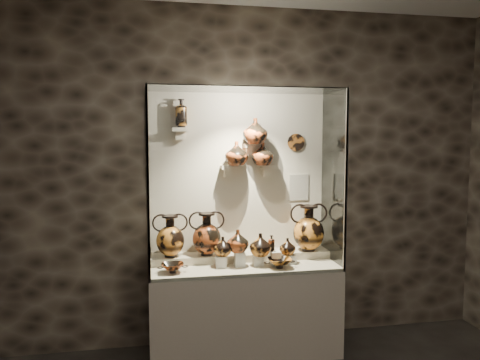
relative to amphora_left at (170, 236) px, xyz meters
name	(u,v)px	position (x,y,z in m)	size (l,w,h in m)	color
wall_back	(237,177)	(0.65, 0.18, 0.51)	(5.00, 0.02, 3.20)	black
plinth	(244,310)	(0.65, -0.14, -0.69)	(1.70, 0.60, 0.80)	beige
front_tier	(244,266)	(0.65, -0.14, -0.28)	(1.68, 0.58, 0.03)	#C4B597
rear_tier	(240,257)	(0.65, 0.04, -0.24)	(1.70, 0.25, 0.10)	#C4B597
back_panel	(238,177)	(0.65, 0.18, 0.51)	(1.70, 0.03, 1.60)	beige
glass_front	(251,183)	(0.65, -0.43, 0.51)	(1.70, 0.01, 1.60)	white
glass_left	(147,182)	(-0.19, -0.14, 0.51)	(0.01, 0.60, 1.60)	white
glass_right	(334,178)	(1.50, -0.14, 0.51)	(0.01, 0.60, 1.60)	white
glass_top	(244,90)	(0.65, -0.14, 1.30)	(1.70, 0.60, 0.01)	white
frame_post_left	(148,185)	(-0.19, -0.43, 0.51)	(0.02, 0.02, 1.60)	gray
frame_post_right	(346,181)	(1.49, -0.43, 0.51)	(0.02, 0.02, 1.60)	gray
pedestal_a	(221,262)	(0.43, -0.19, -0.21)	(0.09, 0.09, 0.10)	silver
pedestal_b	(240,259)	(0.60, -0.19, -0.20)	(0.09, 0.09, 0.13)	silver
pedestal_c	(258,260)	(0.77, -0.19, -0.22)	(0.09, 0.09, 0.09)	silver
pedestal_d	(275,258)	(0.93, -0.19, -0.20)	(0.09, 0.09, 0.12)	silver
pedestal_e	(290,259)	(1.07, -0.19, -0.22)	(0.09, 0.09, 0.08)	silver
bracket_ul	(180,130)	(0.10, 0.10, 0.96)	(0.14, 0.12, 0.04)	beige
bracket_ca	(229,167)	(0.55, 0.10, 0.61)	(0.14, 0.12, 0.04)	beige
bracket_cb	(249,146)	(0.75, 0.10, 0.81)	(0.10, 0.12, 0.04)	beige
bracket_cc	(268,167)	(0.93, 0.10, 0.61)	(0.14, 0.12, 0.04)	beige
amphora_left	(170,236)	(0.00, 0.00, 0.00)	(0.31, 0.31, 0.38)	orange
amphora_mid	(207,234)	(0.33, 0.00, 0.01)	(0.32, 0.32, 0.39)	#963F1A
amphora_right	(309,228)	(1.30, -0.02, 0.03)	(0.35, 0.35, 0.44)	orange
jug_a	(223,246)	(0.45, -0.17, -0.08)	(0.16, 0.16, 0.17)	orange
jug_b	(238,241)	(0.59, -0.18, -0.03)	(0.19, 0.19, 0.20)	#963F1A
jug_c	(260,245)	(0.79, -0.20, -0.07)	(0.20, 0.20, 0.20)	orange
jug_e	(287,246)	(1.05, -0.17, -0.10)	(0.15, 0.15, 0.15)	orange
lekythos_small	(271,242)	(0.90, -0.17, -0.06)	(0.07, 0.07, 0.16)	#963F1A
kylix_left	(173,267)	(0.01, -0.27, -0.21)	(0.25, 0.21, 0.10)	#963F1A
kylix_right	(279,262)	(0.94, -0.30, -0.21)	(0.27, 0.23, 0.11)	orange
lekythos_tall	(181,111)	(0.12, 0.09, 1.12)	(0.12, 0.12, 0.29)	orange
ovoid_vase_a	(236,154)	(0.62, 0.04, 0.74)	(0.22, 0.22, 0.23)	#963F1A
ovoid_vase_b	(255,131)	(0.79, 0.04, 0.95)	(0.23, 0.23, 0.24)	#963F1A
ovoid_vase_c	(263,154)	(0.87, 0.05, 0.73)	(0.20, 0.20, 0.21)	#963F1A
wall_plate	(296,142)	(1.22, 0.15, 0.84)	(0.17, 0.17, 0.02)	#A25820
info_placard	(299,187)	(1.26, 0.16, 0.40)	(0.19, 0.01, 0.25)	beige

